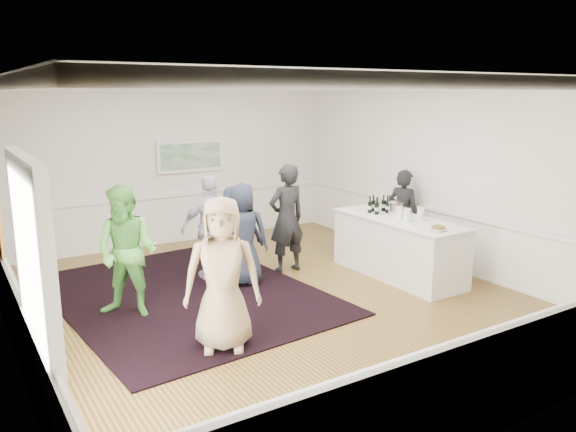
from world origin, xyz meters
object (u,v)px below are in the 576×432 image
serving_table (398,247)px  ice_bucket (395,210)px  bartender (403,214)px  nut_bowl (438,228)px  guest_navy (243,234)px  guest_green (127,252)px  guest_dark_a (236,233)px  guest_tan (222,274)px  guest_dark_b (287,219)px  guest_lilac (212,227)px

serving_table → ice_bucket: (0.03, 0.14, 0.61)m
bartender → nut_bowl: (-0.91, -1.70, 0.20)m
serving_table → guest_navy: 2.65m
ice_bucket → nut_bowl: 1.12m
guest_green → guest_dark_a: bearing=60.6°
guest_tan → guest_navy: 2.35m
guest_navy → bartender: bearing=-156.0°
guest_dark_b → guest_navy: 0.99m
guest_tan → ice_bucket: bearing=42.5°
guest_tan → ice_bucket: guest_tan is taller
guest_lilac → guest_navy: size_ratio=1.05×
bartender → guest_navy: size_ratio=1.01×
bartender → guest_tan: guest_tan is taller
serving_table → guest_green: size_ratio=1.35×
guest_tan → guest_dark_b: (2.25, 2.17, -0.00)m
guest_dark_b → ice_bucket: (1.49, -1.08, 0.18)m
guest_dark_a → guest_navy: (-0.04, -0.31, 0.05)m
guest_lilac → guest_dark_b: bearing=173.7°
bartender → guest_lilac: (-3.51, 0.80, 0.04)m
guest_tan → guest_lilac: guest_tan is taller
guest_dark_b → guest_green: bearing=9.4°
guest_tan → nut_bowl: guest_tan is taller
bartender → ice_bucket: (-0.76, -0.60, 0.28)m
guest_tan → serving_table: bearing=40.6°
guest_lilac → nut_bowl: size_ratio=6.86×
guest_dark_b → bartender: bearing=166.8°
guest_lilac → nut_bowl: guest_lilac is taller
nut_bowl → guest_dark_a: bearing=134.9°
bartender → guest_green: (-5.16, -0.05, 0.08)m
guest_tan → guest_lilac: bearing=94.4°
bartender → nut_bowl: size_ratio=6.56×
guest_green → ice_bucket: bearing=35.8°
guest_green → ice_bucket: size_ratio=7.07×
guest_tan → guest_dark_b: bearing=70.2°
bartender → guest_dark_a: size_ratio=1.07×
bartender → guest_dark_a: bearing=63.8°
bartender → guest_tan: size_ratio=0.89×
guest_green → nut_bowl: guest_green is taller
serving_table → bartender: size_ratio=1.47×
guest_navy → ice_bucket: guest_navy is taller
guest_lilac → guest_dark_a: guest_lilac is taller
guest_green → guest_navy: size_ratio=1.10×
nut_bowl → guest_tan: bearing=179.8°
guest_dark_a → ice_bucket: size_ratio=6.03×
ice_bucket → guest_lilac: bearing=153.2°
guest_green → ice_bucket: (4.40, -0.54, 0.20)m
bartender → guest_tan: bearing=94.7°
ice_bucket → nut_bowl: size_ratio=1.02×
bartender → ice_bucket: bearing=112.2°
guest_lilac → guest_dark_a: bearing=154.9°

